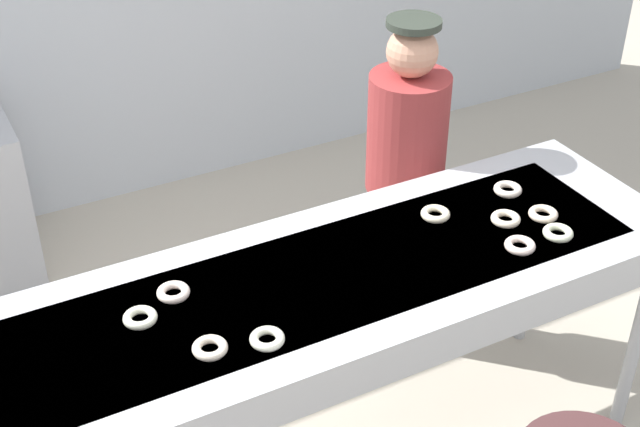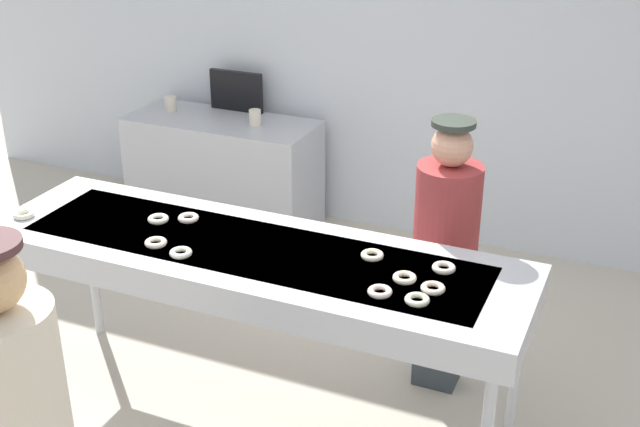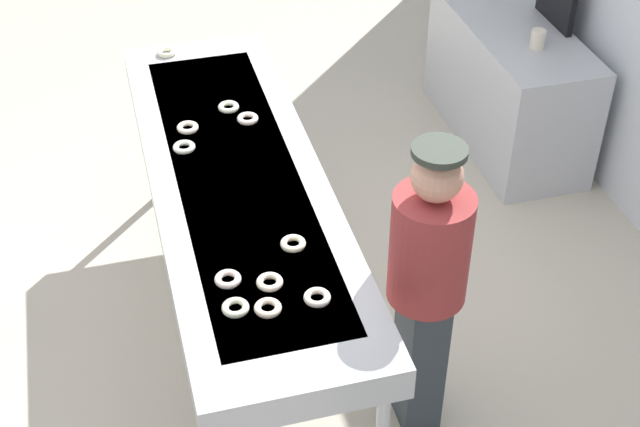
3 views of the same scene
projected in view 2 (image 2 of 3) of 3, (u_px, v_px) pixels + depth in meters
ground_plane at (258, 414)px, 4.51m from camera, size 16.00×16.00×0.00m
back_wall at (413, 47)px, 6.01m from camera, size 8.00×0.12×2.89m
fryer_conveyor at (252, 262)px, 4.11m from camera, size 2.77×0.81×1.02m
sugar_donut_0 at (156, 243)px, 4.09m from camera, size 0.14×0.14×0.03m
sugar_donut_1 at (158, 219)px, 4.34m from camera, size 0.14×0.14×0.03m
sugar_donut_2 at (433, 288)px, 3.69m from camera, size 0.15×0.15×0.03m
sugar_donut_3 at (444, 268)px, 3.86m from camera, size 0.13×0.13×0.03m
sugar_donut_4 at (24, 215)px, 4.39m from camera, size 0.12×0.12×0.03m
sugar_donut_5 at (380, 292)px, 3.66m from camera, size 0.15×0.15×0.03m
sugar_donut_6 at (188, 218)px, 4.35m from camera, size 0.16×0.16×0.03m
sugar_donut_7 at (181, 253)px, 3.99m from camera, size 0.15×0.15×0.03m
sugar_donut_8 at (405, 278)px, 3.77m from camera, size 0.12×0.12×0.03m
sugar_donut_9 at (372, 255)px, 3.97m from camera, size 0.15×0.15×0.03m
sugar_donut_10 at (417, 300)px, 3.60m from camera, size 0.15×0.15×0.03m
worker_baker at (445, 242)px, 4.40m from camera, size 0.35×0.35×1.57m
customer_waiting at (16, 413)px, 2.99m from camera, size 0.38×0.38×1.66m
prep_counter at (224, 171)px, 6.57m from camera, size 1.48×0.61×0.85m
paper_cup_0 at (171, 104)px, 6.56m from camera, size 0.09×0.09×0.12m
paper_cup_1 at (255, 117)px, 6.25m from camera, size 0.09×0.09×0.12m
menu_display at (236, 91)px, 6.53m from camera, size 0.45×0.04×0.32m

